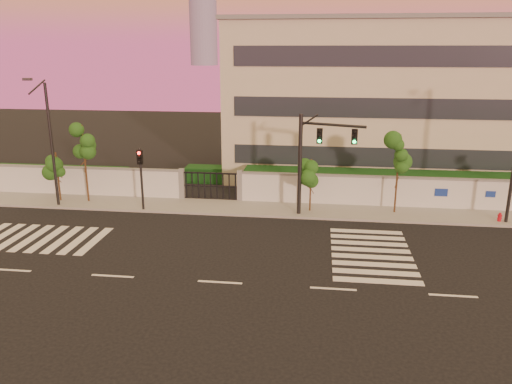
{
  "coord_description": "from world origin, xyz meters",
  "views": [
    {
      "loc": [
        4.14,
        -19.84,
        10.06
      ],
      "look_at": [
        0.86,
        6.0,
        2.5
      ],
      "focal_mm": 35.0,
      "sensor_mm": 36.0,
      "label": 1
    }
  ],
  "objects": [
    {
      "name": "ground",
      "position": [
        0.0,
        0.0,
        0.0
      ],
      "size": [
        120.0,
        120.0,
        0.0
      ],
      "primitive_type": "plane",
      "color": "black",
      "rests_on": "ground"
    },
    {
      "name": "perimeter_wall",
      "position": [
        0.1,
        12.0,
        1.07
      ],
      "size": [
        60.0,
        0.36,
        2.2
      ],
      "color": "silver",
      "rests_on": "ground"
    },
    {
      "name": "street_tree_b",
      "position": [
        -13.02,
        10.48,
        2.53
      ],
      "size": [
        1.33,
        1.06,
        3.43
      ],
      "color": "#382314",
      "rests_on": "ground"
    },
    {
      "name": "street_tree_e",
      "position": [
        9.03,
        10.69,
        3.72
      ],
      "size": [
        1.4,
        1.12,
        5.06
      ],
      "color": "#382314",
      "rests_on": "ground"
    },
    {
      "name": "traffic_signal_main",
      "position": [
        3.86,
        9.66,
        3.99
      ],
      "size": [
        3.91,
        1.44,
        6.31
      ],
      "rotation": [
        0.0,
        0.0,
        -0.34
      ],
      "color": "black",
      "rests_on": "ground"
    },
    {
      "name": "traffic_signal_secondary",
      "position": [
        -6.8,
        9.22,
        2.6
      ],
      "size": [
        0.32,
        0.32,
        4.1
      ],
      "rotation": [
        0.0,
        0.0,
        0.2
      ],
      "color": "black",
      "rests_on": "ground"
    },
    {
      "name": "streetlight_west",
      "position": [
        -12.66,
        9.3,
        4.53
      ],
      "size": [
        0.5,
        2.02,
        8.38
      ],
      "color": "black",
      "rests_on": "ground"
    },
    {
      "name": "road_markings",
      "position": [
        -1.58,
        3.76,
        0.01
      ],
      "size": [
        57.0,
        7.62,
        0.02
      ],
      "color": "silver",
      "rests_on": "ground"
    },
    {
      "name": "hedge_row",
      "position": [
        1.17,
        14.74,
        0.82
      ],
      "size": [
        41.0,
        4.25,
        1.8
      ],
      "color": "#103712",
      "rests_on": "ground"
    },
    {
      "name": "street_tree_d",
      "position": [
        3.76,
        10.35,
        2.55
      ],
      "size": [
        1.32,
        1.05,
        3.46
      ],
      "color": "#382314",
      "rests_on": "ground"
    },
    {
      "name": "institutional_building",
      "position": [
        9.0,
        21.99,
        6.16
      ],
      "size": [
        24.4,
        12.4,
        12.25
      ],
      "color": "#BDB9A0",
      "rests_on": "ground"
    },
    {
      "name": "sidewalk",
      "position": [
        0.0,
        10.5,
        0.07
      ],
      "size": [
        60.0,
        3.0,
        0.15
      ],
      "primitive_type": "cube",
      "color": "gray",
      "rests_on": "ground"
    },
    {
      "name": "fire_hydrant",
      "position": [
        14.96,
        9.71,
        0.34
      ],
      "size": [
        0.25,
        0.25,
        0.68
      ],
      "rotation": [
        0.0,
        0.0,
        0.02
      ],
      "color": "#B50C1D",
      "rests_on": "ground"
    },
    {
      "name": "street_tree_c",
      "position": [
        -11.04,
        10.53,
        3.88
      ],
      "size": [
        1.47,
        1.17,
        5.28
      ],
      "color": "#382314",
      "rests_on": "ground"
    }
  ]
}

